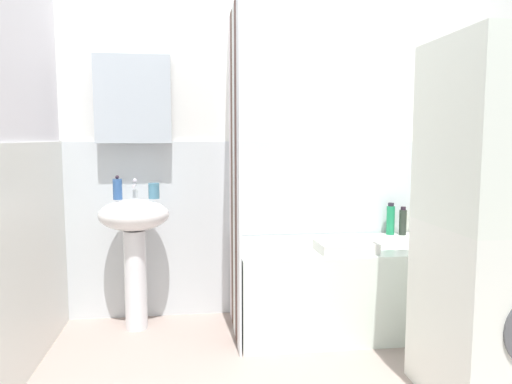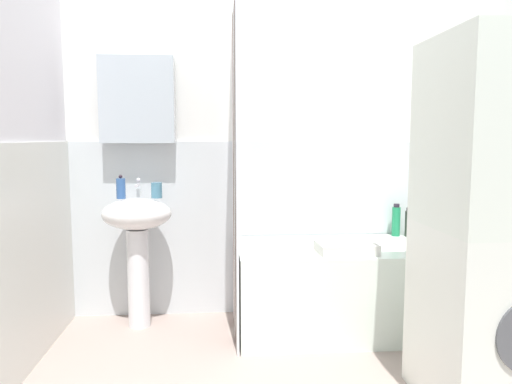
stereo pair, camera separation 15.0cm
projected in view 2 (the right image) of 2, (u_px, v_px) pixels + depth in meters
The scene contains 13 objects.
wall_back_tiled at pixel (287, 150), 3.37m from camera, with size 3.60×0.18×2.40m.
wall_left_tiled at pixel (5, 160), 2.34m from camera, with size 0.07×1.81×2.40m.
sink at pixel (137, 233), 3.12m from camera, with size 0.44×0.34×0.84m.
faucet at pixel (138, 188), 3.17m from camera, with size 0.03×0.12×0.12m.
soap_dispenser at pixel (121, 188), 3.08m from camera, with size 0.06×0.06×0.15m.
toothbrush_cup at pixel (157, 190), 3.12m from camera, with size 0.07×0.07×0.10m, color teal.
bathtub at pixel (348, 288), 3.10m from camera, with size 1.41×0.70×0.55m, color white.
shower_curtain at pixel (235, 175), 2.97m from camera, with size 0.01×0.70×2.00m.
lotion_bottle at pixel (423, 223), 3.39m from camera, with size 0.04×0.04×0.19m.
conditioner_bottle at pixel (409, 223), 3.36m from camera, with size 0.05×0.05×0.20m.
body_wash_bottle at pixel (396, 221), 3.37m from camera, with size 0.06×0.06×0.22m.
towel_folded at pixel (346, 248), 2.88m from camera, with size 0.34×0.24×0.06m, color silver.
washer_dryer_stack at pixel (496, 228), 2.14m from camera, with size 0.57×0.60×1.66m.
Camera 2 is at (-0.55, -2.09, 1.22)m, focal length 34.14 mm.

